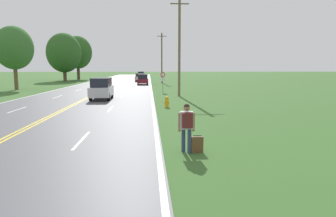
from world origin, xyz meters
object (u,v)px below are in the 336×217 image
object	(u,v)px
traffic_sign	(163,77)
car_silver_suv_nearest	(102,88)
tree_behind_sign	(78,52)
suitcase	(197,145)
car_champagne_suv_mid_near	(140,77)
hitchhiker_person	(187,123)
fire_hydrant	(167,102)
tree_left_verge	(64,53)
car_maroon_van_approaching	(143,79)
car_dark_blue_suv_mid_far	(141,74)
tree_mid_treeline	(14,48)

from	to	relation	value
traffic_sign	car_silver_suv_nearest	bearing A→B (deg)	-128.70
traffic_sign	tree_behind_sign	world-z (taller)	tree_behind_sign
suitcase	car_champagne_suv_mid_near	distance (m)	52.07
hitchhiker_person	tree_behind_sign	xyz separation A→B (m)	(-17.96, 63.20, 5.38)
fire_hydrant	traffic_sign	world-z (taller)	traffic_sign
tree_left_verge	tree_behind_sign	distance (m)	8.90
fire_hydrant	car_champagne_suv_mid_near	xyz separation A→B (m)	(-2.99, 40.31, 0.51)
car_champagne_suv_mid_near	tree_left_verge	bearing A→B (deg)	-95.95
tree_left_verge	car_maroon_van_approaching	xyz separation A→B (m)	(16.45, -13.32, -4.96)
car_dark_blue_suv_mid_far	car_silver_suv_nearest	bearing A→B (deg)	-1.33
fire_hydrant	tree_behind_sign	size ratio (longest dim) A/B	0.08
traffic_sign	fire_hydrant	bearing A→B (deg)	-91.43
suitcase	hitchhiker_person	bearing A→B (deg)	86.76
suitcase	tree_behind_sign	size ratio (longest dim) A/B	0.06
car_maroon_van_approaching	car_champagne_suv_mid_near	distance (m)	10.94
tree_behind_sign	car_maroon_van_approaching	xyz separation A→B (m)	(15.68, -22.17, -5.49)
tree_left_verge	car_dark_blue_suv_mid_far	world-z (taller)	tree_left_verge
tree_mid_treeline	tree_behind_sign	bearing A→B (deg)	89.44
fire_hydrant	car_dark_blue_suv_mid_far	world-z (taller)	car_dark_blue_suv_mid_far
suitcase	car_dark_blue_suv_mid_far	bearing A→B (deg)	1.32
traffic_sign	tree_left_verge	size ratio (longest dim) A/B	0.24
traffic_sign	tree_behind_sign	xyz separation A→B (m)	(-18.32, 38.59, 4.63)
hitchhiker_person	tree_behind_sign	bearing A→B (deg)	14.42
car_dark_blue_suv_mid_far	tree_mid_treeline	bearing A→B (deg)	-15.77
hitchhiker_person	car_silver_suv_nearest	bearing A→B (deg)	16.09
car_champagne_suv_mid_near	hitchhiker_person	bearing A→B (deg)	5.95
tree_left_verge	car_silver_suv_nearest	size ratio (longest dim) A/B	2.37
suitcase	car_maroon_van_approaching	distance (m)	41.12
fire_hydrant	traffic_sign	xyz separation A→B (m)	(0.32, 12.96, 1.36)
traffic_sign	car_silver_suv_nearest	world-z (taller)	traffic_sign
car_maroon_van_approaching	car_dark_blue_suv_mid_far	size ratio (longest dim) A/B	0.97
traffic_sign	tree_mid_treeline	bearing A→B (deg)	163.83
tree_behind_sign	tree_mid_treeline	size ratio (longest dim) A/B	1.27
tree_behind_sign	car_dark_blue_suv_mid_far	xyz separation A→B (m)	(14.41, 17.63, -5.51)
tree_mid_treeline	car_maroon_van_approaching	bearing A→B (deg)	34.52
hitchhiker_person	tree_mid_treeline	xyz separation A→B (m)	(-18.29, 30.01, 4.29)
fire_hydrant	tree_left_verge	distance (m)	46.97
car_silver_suv_nearest	car_maroon_van_approaching	distance (m)	23.92
car_maroon_van_approaching	car_dark_blue_suv_mid_far	bearing A→B (deg)	-179.93
tree_left_verge	car_champagne_suv_mid_near	xyz separation A→B (m)	(15.78, -2.40, -4.95)
car_dark_blue_suv_mid_far	car_champagne_suv_mid_near	bearing A→B (deg)	1.59
tree_left_verge	car_silver_suv_nearest	distance (m)	39.63
tree_left_verge	car_champagne_suv_mid_near	bearing A→B (deg)	-8.65
suitcase	car_silver_suv_nearest	world-z (taller)	car_silver_suv_nearest
fire_hydrant	car_dark_blue_suv_mid_far	bearing A→B (deg)	92.97
tree_left_verge	hitchhiker_person	bearing A→B (deg)	-70.98
hitchhiker_person	suitcase	world-z (taller)	hitchhiker_person
car_silver_suv_nearest	tree_mid_treeline	bearing A→B (deg)	-135.52
traffic_sign	car_maroon_van_approaching	xyz separation A→B (m)	(-2.64, 16.42, -0.86)
hitchhiker_person	traffic_sign	bearing A→B (deg)	-2.29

